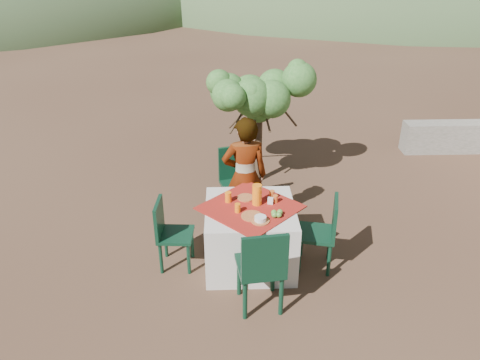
% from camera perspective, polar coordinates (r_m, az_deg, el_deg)
% --- Properties ---
extents(ground, '(160.00, 160.00, 0.00)m').
position_cam_1_polar(ground, '(5.64, 8.12, -10.91)').
color(ground, '#3D271C').
rests_on(ground, ground).
extents(table, '(1.30, 1.30, 0.76)m').
position_cam_1_polar(table, '(5.51, 1.23, -6.72)').
color(table, silver).
rests_on(table, ground).
extents(chair_far, '(0.56, 0.56, 0.98)m').
position_cam_1_polar(chair_far, '(6.39, -0.34, 0.13)').
color(chair_far, black).
rests_on(chair_far, ground).
extents(chair_near, '(0.52, 0.52, 1.00)m').
position_cam_1_polar(chair_near, '(4.75, 2.68, -10.50)').
color(chair_near, black).
rests_on(chair_near, ground).
extents(chair_left, '(0.42, 0.42, 0.86)m').
position_cam_1_polar(chair_left, '(5.47, -8.64, -6.17)').
color(chair_left, black).
rests_on(chair_left, ground).
extents(chair_right, '(0.50, 0.50, 0.90)m').
position_cam_1_polar(chair_right, '(5.46, 10.14, -6.04)').
color(chair_right, black).
rests_on(chair_right, ground).
extents(person, '(0.62, 0.44, 1.58)m').
position_cam_1_polar(person, '(5.91, 0.59, 0.42)').
color(person, '#8C6651').
rests_on(person, ground).
extents(shrub_tree, '(1.43, 1.40, 1.68)m').
position_cam_1_polar(shrub_tree, '(7.09, 2.78, 9.73)').
color(shrub_tree, '#463523').
rests_on(shrub_tree, ground).
extents(stone_wall, '(2.60, 0.35, 0.55)m').
position_cam_1_polar(stone_wall, '(9.53, 26.67, 4.75)').
color(stone_wall, gray).
rests_on(stone_wall, ground).
extents(plate_far, '(0.20, 0.20, 0.01)m').
position_cam_1_polar(plate_far, '(5.48, 0.69, -2.17)').
color(plate_far, brown).
rests_on(plate_far, table).
extents(plate_near, '(0.24, 0.24, 0.01)m').
position_cam_1_polar(plate_near, '(5.13, 1.45, -4.41)').
color(plate_near, brown).
rests_on(plate_near, table).
extents(glass_far, '(0.08, 0.08, 0.12)m').
position_cam_1_polar(glass_far, '(5.38, -1.44, -2.09)').
color(glass_far, orange).
rests_on(glass_far, table).
extents(glass_near, '(0.06, 0.06, 0.10)m').
position_cam_1_polar(glass_near, '(5.19, -0.30, -3.42)').
color(glass_near, orange).
rests_on(glass_near, table).
extents(juice_pitcher, '(0.11, 0.11, 0.24)m').
position_cam_1_polar(juice_pitcher, '(5.31, 2.09, -1.80)').
color(juice_pitcher, orange).
rests_on(juice_pitcher, table).
extents(bowl_plate, '(0.20, 0.20, 0.01)m').
position_cam_1_polar(bowl_plate, '(5.05, 2.49, -5.00)').
color(bowl_plate, brown).
rests_on(bowl_plate, table).
extents(white_bowl, '(0.13, 0.13, 0.05)m').
position_cam_1_polar(white_bowl, '(5.03, 2.50, -4.71)').
color(white_bowl, silver).
rests_on(white_bowl, bowl_plate).
extents(jar_left, '(0.06, 0.06, 0.09)m').
position_cam_1_polar(jar_left, '(5.39, 4.33, -2.30)').
color(jar_left, '#D26125').
rests_on(jar_left, table).
extents(jar_right, '(0.06, 0.06, 0.10)m').
position_cam_1_polar(jar_right, '(5.46, 3.91, -1.79)').
color(jar_right, '#D26125').
rests_on(jar_right, table).
extents(napkin_holder, '(0.07, 0.05, 0.08)m').
position_cam_1_polar(napkin_holder, '(5.36, 3.74, -2.55)').
color(napkin_holder, silver).
rests_on(napkin_holder, table).
extents(fruit_cluster, '(0.13, 0.12, 0.07)m').
position_cam_1_polar(fruit_cluster, '(5.13, 4.50, -4.10)').
color(fruit_cluster, '#548D33').
rests_on(fruit_cluster, table).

